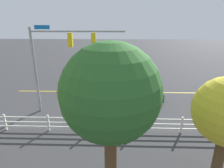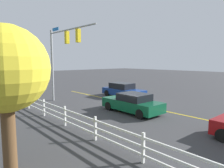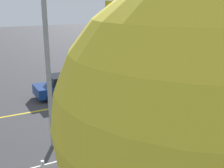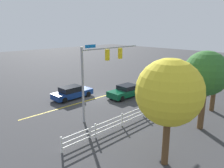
# 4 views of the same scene
# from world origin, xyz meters

# --- Properties ---
(ground_plane) EXTENTS (120.00, 120.00, 0.00)m
(ground_plane) POSITION_xyz_m (0.00, 0.00, 0.00)
(ground_plane) COLOR #38383A
(lane_center_stripe) EXTENTS (28.00, 0.16, 0.01)m
(lane_center_stripe) POSITION_xyz_m (-4.00, 0.00, 0.00)
(lane_center_stripe) COLOR gold
(lane_center_stripe) RESTS_ON ground_plane
(signal_assembly) EXTENTS (6.87, 0.38, 6.64)m
(signal_assembly) POSITION_xyz_m (4.04, 4.33, 4.67)
(signal_assembly) COLOR gray
(signal_assembly) RESTS_ON ground_plane
(car_1) EXTENTS (4.65, 2.06, 1.41)m
(car_1) POSITION_xyz_m (-2.06, 2.06, 0.68)
(car_1) COLOR #0C4C2D
(car_1) RESTS_ON ground_plane
(car_2) EXTENTS (4.81, 1.92, 1.45)m
(car_2) POSITION_xyz_m (2.90, -1.93, 0.70)
(car_2) COLOR navy
(car_2) RESTS_ON ground_plane
(tree_0) EXTENTS (3.83, 3.83, 6.45)m
(tree_0) POSITION_xyz_m (6.18, 12.63, 4.50)
(tree_0) COLOR brown
(tree_0) RESTS_ON ground_plane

